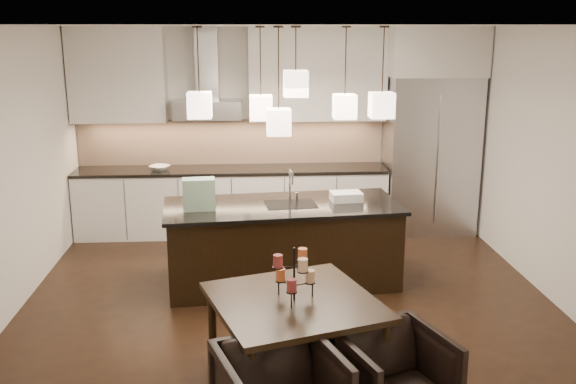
{
  "coord_description": "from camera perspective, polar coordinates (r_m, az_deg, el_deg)",
  "views": [
    {
      "loc": [
        -0.41,
        -6.13,
        2.79
      ],
      "look_at": [
        0.0,
        0.2,
        1.15
      ],
      "focal_mm": 40.0,
      "sensor_mm": 36.0,
      "label": 1
    }
  ],
  "objects": [
    {
      "name": "floor",
      "position": [
        6.75,
        0.11,
        -10.0
      ],
      "size": [
        5.5,
        5.5,
        0.02
      ],
      "primitive_type": "cube",
      "color": "black",
      "rests_on": "ground"
    },
    {
      "name": "ceiling",
      "position": [
        6.15,
        0.13,
        14.68
      ],
      "size": [
        5.5,
        5.5,
        0.02
      ],
      "primitive_type": "cube",
      "color": "white",
      "rests_on": "wall_back"
    },
    {
      "name": "wall_back",
      "position": [
        9.01,
        -1.07,
        5.61
      ],
      "size": [
        5.5,
        0.02,
        2.8
      ],
      "primitive_type": "cube",
      "color": "silver",
      "rests_on": "ground"
    },
    {
      "name": "wall_front",
      "position": [
        3.67,
        3.04,
        -7.77
      ],
      "size": [
        5.5,
        0.02,
        2.8
      ],
      "primitive_type": "cube",
      "color": "silver",
      "rests_on": "ground"
    },
    {
      "name": "wall_left",
      "position": [
        6.71,
        -24.11,
        1.26
      ],
      "size": [
        0.02,
        5.5,
        2.8
      ],
      "primitive_type": "cube",
      "color": "silver",
      "rests_on": "ground"
    },
    {
      "name": "wall_right",
      "position": [
        7.04,
        23.15,
        1.93
      ],
      "size": [
        0.02,
        5.5,
        2.8
      ],
      "primitive_type": "cube",
      "color": "silver",
      "rests_on": "ground"
    },
    {
      "name": "refrigerator",
      "position": [
        9.04,
        12.5,
        3.21
      ],
      "size": [
        1.2,
        0.72,
        2.15
      ],
      "primitive_type": "cube",
      "color": "#B7B7BA",
      "rests_on": "floor"
    },
    {
      "name": "fridge_panel",
      "position": [
        8.88,
        13.0,
        12.09
      ],
      "size": [
        1.26,
        0.72,
        0.65
      ],
      "primitive_type": "cube",
      "color": "silver",
      "rests_on": "refrigerator"
    },
    {
      "name": "lower_cabinets",
      "position": [
        8.88,
        -4.97,
        -0.91
      ],
      "size": [
        4.21,
        0.62,
        0.88
      ],
      "primitive_type": "cube",
      "color": "silver",
      "rests_on": "floor"
    },
    {
      "name": "countertop",
      "position": [
        8.77,
        -5.03,
        1.99
      ],
      "size": [
        4.21,
        0.66,
        0.04
      ],
      "primitive_type": "cube",
      "color": "black",
      "rests_on": "lower_cabinets"
    },
    {
      "name": "backsplash",
      "position": [
        9.0,
        -5.04,
        4.48
      ],
      "size": [
        4.21,
        0.02,
        0.63
      ],
      "primitive_type": "cube",
      "color": "#D3AC8F",
      "rests_on": "countertop"
    },
    {
      "name": "upper_cab_left",
      "position": [
        8.89,
        -14.92,
        10.04
      ],
      "size": [
        1.25,
        0.35,
        1.25
      ],
      "primitive_type": "cube",
      "color": "silver",
      "rests_on": "wall_back"
    },
    {
      "name": "upper_cab_right",
      "position": [
        8.78,
        2.64,
        10.45
      ],
      "size": [
        1.85,
        0.35,
        1.25
      ],
      "primitive_type": "cube",
      "color": "silver",
      "rests_on": "wall_back"
    },
    {
      "name": "hood_canopy",
      "position": [
        8.69,
        -7.14,
        7.31
      ],
      "size": [
        0.9,
        0.52,
        0.24
      ],
      "primitive_type": "cube",
      "color": "#B7B7BA",
      "rests_on": "wall_back"
    },
    {
      "name": "hood_chimney",
      "position": [
        8.75,
        -7.22,
        11.3
      ],
      "size": [
        0.3,
        0.28,
        0.96
      ],
      "primitive_type": "cube",
      "color": "#B7B7BA",
      "rests_on": "hood_canopy"
    },
    {
      "name": "fruit_bowl",
      "position": [
        8.79,
        -11.34,
        2.13
      ],
      "size": [
        0.34,
        0.34,
        0.06
      ],
      "primitive_type": "imported",
      "rotation": [
        0.0,
        0.0,
        -0.43
      ],
      "color": "silver",
      "rests_on": "countertop"
    },
    {
      "name": "island_body",
      "position": [
        7.13,
        -0.5,
        -4.78
      ],
      "size": [
        2.56,
        1.22,
        0.87
      ],
      "primitive_type": "cube",
      "rotation": [
        0.0,
        0.0,
        0.09
      ],
      "color": "black",
      "rests_on": "floor"
    },
    {
      "name": "island_top",
      "position": [
        6.99,
        -0.5,
        -1.25
      ],
      "size": [
        2.65,
        1.31,
        0.04
      ],
      "primitive_type": "cube",
      "rotation": [
        0.0,
        0.0,
        0.09
      ],
      "color": "black",
      "rests_on": "island_body"
    },
    {
      "name": "faucet",
      "position": [
        7.05,
        0.17,
        0.63
      ],
      "size": [
        0.12,
        0.25,
        0.38
      ],
      "primitive_type": null,
      "rotation": [
        0.0,
        0.0,
        0.09
      ],
      "color": "silver",
      "rests_on": "island_top"
    },
    {
      "name": "tote_bag",
      "position": [
        6.81,
        -7.93,
        -0.19
      ],
      "size": [
        0.35,
        0.21,
        0.34
      ],
      "primitive_type": "cube",
      "rotation": [
        0.0,
        0.0,
        0.09
      ],
      "color": "#216A42",
      "rests_on": "island_top"
    },
    {
      "name": "food_container",
      "position": [
        7.14,
        5.2,
        -0.4
      ],
      "size": [
        0.36,
        0.27,
        0.1
      ],
      "primitive_type": "cube",
      "rotation": [
        0.0,
        0.0,
        0.09
      ],
      "color": "silver",
      "rests_on": "island_top"
    },
    {
      "name": "dining_table",
      "position": [
        5.23,
        0.54,
        -13.16
      ],
      "size": [
        1.53,
        1.53,
        0.73
      ],
      "primitive_type": null,
      "rotation": [
        0.0,
        0.0,
        0.31
      ],
      "color": "black",
      "rests_on": "floor"
    },
    {
      "name": "candelabra",
      "position": [
        4.99,
        0.55,
        -7.27
      ],
      "size": [
        0.44,
        0.44,
        0.43
      ],
      "primitive_type": null,
      "rotation": [
        0.0,
        0.0,
        0.31
      ],
      "color": "black",
      "rests_on": "dining_table"
    },
    {
      "name": "candle_a",
      "position": [
        5.05,
        1.99,
        -7.49
      ],
      "size": [
        0.09,
        0.09,
        0.1
      ],
      "primitive_type": "cylinder",
      "rotation": [
        0.0,
        0.0,
        0.31
      ],
      "color": "#EEBE91",
      "rests_on": "candelabra"
    },
    {
      "name": "candle_b",
      "position": [
        5.08,
        -0.66,
        -7.35
      ],
      "size": [
        0.09,
        0.09,
        0.1
      ],
      "primitive_type": "cylinder",
      "rotation": [
        0.0,
        0.0,
        0.31
      ],
      "color": "orange",
      "rests_on": "candelabra"
    },
    {
      "name": "candle_c",
      "position": [
        4.88,
        0.33,
        -8.3
      ],
      "size": [
        0.09,
        0.09,
        0.1
      ],
      "primitive_type": "cylinder",
      "rotation": [
        0.0,
        0.0,
        0.31
      ],
      "color": "maroon",
      "rests_on": "candelabra"
    },
    {
      "name": "candle_d",
      "position": [
        5.06,
        1.3,
        -5.56
      ],
      "size": [
        0.09,
        0.09,
        0.1
      ],
      "primitive_type": "cylinder",
      "rotation": [
        0.0,
        0.0,
        0.31
      ],
      "color": "orange",
      "rests_on": "candelabra"
    },
    {
      "name": "candle_e",
      "position": [
        4.92,
        -0.9,
        -6.16
      ],
      "size": [
        0.09,
        0.09,
        0.1
      ],
      "primitive_type": "cylinder",
      "rotation": [
        0.0,
        0.0,
        0.31
      ],
      "color": "maroon",
      "rests_on": "candelabra"
    },
    {
      "name": "candle_f",
      "position": [
        4.84,
        1.34,
        -6.49
      ],
      "size": [
        0.09,
        0.09,
        0.1
      ],
      "primitive_type": "cylinder",
      "rotation": [
        0.0,
        0.0,
        0.31
      ],
      "color": "#EEBE91",
      "rests_on": "candelabra"
    },
    {
      "name": "armchair_right",
      "position": [
        4.87,
        9.43,
        -15.97
      ],
      "size": [
        0.93,
        0.94,
        0.68
      ],
      "primitive_type": "imported",
      "rotation": [
        0.0,
        0.0,
        0.34
      ],
      "color": "black",
      "rests_on": "floor"
    },
    {
      "name": "pendant_a",
      "position": [
        6.6,
        -7.86,
        7.66
      ],
      "size": [
        0.24,
        0.24,
        0.26
      ],
      "primitive_type": "cube",
      "color": "beige",
      "rests_on": "ceiling"
    },
    {
      "name": "pendant_b",
      "position": [
        6.94,
        -2.42,
        7.5
      ],
      "size": [
        0.24,
        0.24,
        0.26
      ],
      "primitive_type": "cube",
      "color": "beige",
      "rests_on": "ceiling"
    },
    {
      "name": "pendant_c",
      "position": [
        6.52,
        0.69,
        9.61
      ],
      "size": [
        0.24,
        0.24,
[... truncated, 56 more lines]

